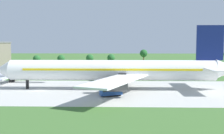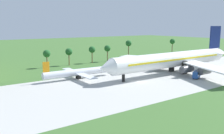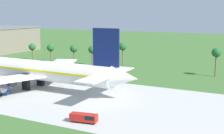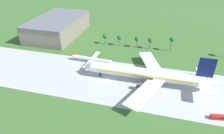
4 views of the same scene
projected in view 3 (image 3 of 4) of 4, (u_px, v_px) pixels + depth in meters
jet_airliner at (30, 69)px, 101.49m from camera, size 77.08×60.89×19.98m
fuel_truck at (85, 118)px, 69.43m from camera, size 6.48×3.03×2.02m
palm_tree_row at (93, 49)px, 142.90m from camera, size 94.13×3.60×11.44m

